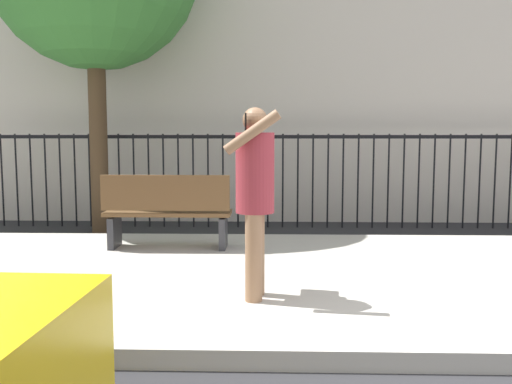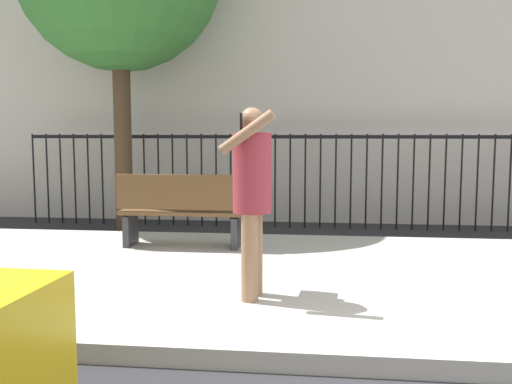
# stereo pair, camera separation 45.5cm
# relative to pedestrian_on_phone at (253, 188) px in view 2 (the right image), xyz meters

# --- Properties ---
(ground_plane) EXTENTS (60.00, 60.00, 0.00)m
(ground_plane) POSITION_rel_pedestrian_on_phone_xyz_m (1.48, -1.26, -1.13)
(ground_plane) COLOR #28282B
(sidewalk) EXTENTS (28.00, 4.40, 0.15)m
(sidewalk) POSITION_rel_pedestrian_on_phone_xyz_m (1.48, 0.94, -1.06)
(sidewalk) COLOR #B2ADA3
(sidewalk) RESTS_ON ground
(iron_fence) EXTENTS (12.03, 0.04, 1.60)m
(iron_fence) POSITION_rel_pedestrian_on_phone_xyz_m (1.48, 4.64, -0.11)
(iron_fence) COLOR black
(iron_fence) RESTS_ON ground
(pedestrian_on_phone) EXTENTS (0.50, 0.67, 1.69)m
(pedestrian_on_phone) POSITION_rel_pedestrian_on_phone_xyz_m (0.00, 0.00, 0.00)
(pedestrian_on_phone) COLOR #936B4C
(pedestrian_on_phone) RESTS_ON sidewalk
(street_bench) EXTENTS (1.60, 0.45, 0.95)m
(street_bench) POSITION_rel_pedestrian_on_phone_xyz_m (-1.18, 2.06, -0.48)
(street_bench) COLOR brown
(street_bench) RESTS_ON sidewalk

